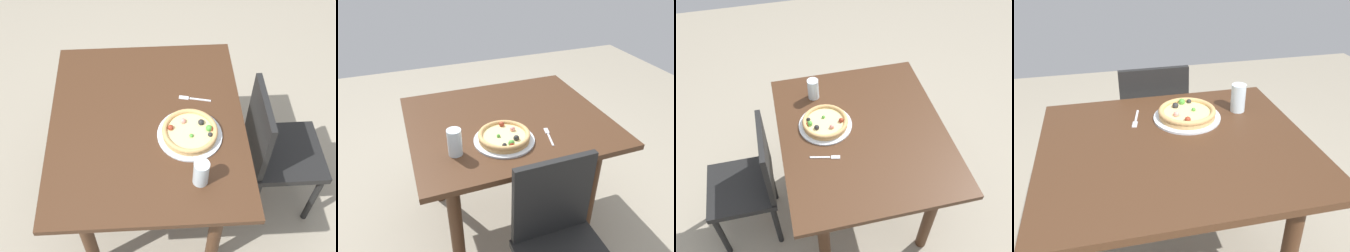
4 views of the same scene
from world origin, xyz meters
The scene contains 7 objects.
ground_plane centered at (0.00, 0.00, 0.00)m, with size 6.00×6.00×0.00m, color #9E937F.
dining_table centered at (0.00, 0.00, 0.64)m, with size 1.11×0.95×0.77m.
chair_near centered at (0.00, -0.69, 0.50)m, with size 0.40×0.40×0.89m.
plate centered at (-0.09, -0.20, 0.78)m, with size 0.31×0.31×0.01m, color silver.
pizza centered at (-0.09, -0.20, 0.81)m, with size 0.27×0.27×0.05m.
fork centered at (0.14, -0.23, 0.78)m, with size 0.05×0.16×0.00m.
drinking_glass centered at (-0.35, -0.23, 0.84)m, with size 0.07×0.07×0.13m, color silver.
Camera 2 is at (-0.55, -1.47, 1.69)m, focal length 34.23 mm.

